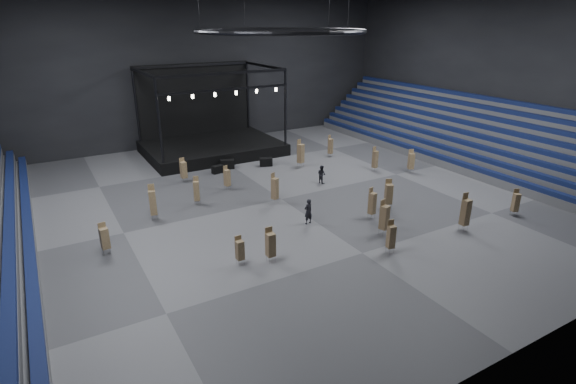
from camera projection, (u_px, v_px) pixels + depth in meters
floor at (281, 199)px, 36.82m from camera, size 50.00×50.00×0.00m
wall_back at (190, 65)px, 50.53m from camera, size 50.00×0.20×18.00m
wall_front at (557, 158)px, 16.61m from camera, size 50.00×0.20×18.00m
wall_right at (497, 70)px, 45.23m from camera, size 0.20×42.00×18.00m
bleachers_right at (473, 143)px, 46.89m from camera, size 7.20×40.00×6.40m
stage at (210, 139)px, 49.41m from camera, size 14.00×10.00×9.20m
truss_ring at (280, 31)px, 32.12m from camera, size 12.30×12.30×5.15m
flight_case_left at (218, 169)px, 42.91m from camera, size 1.19×0.72×0.74m
flight_case_mid at (227, 164)px, 44.18m from camera, size 1.48×1.09×0.88m
flight_case_right at (266, 162)px, 44.98m from camera, size 1.36×0.98×0.82m
chair_stack_0 at (389, 193)px, 34.53m from camera, size 0.70×0.70×2.40m
chair_stack_1 at (375, 159)px, 43.16m from camera, size 0.48×0.48×2.43m
chair_stack_2 at (240, 250)px, 26.68m from camera, size 0.46×0.46×1.87m
chair_stack_3 at (411, 161)px, 42.68m from camera, size 0.65×0.65×2.30m
chair_stack_4 at (275, 188)px, 35.57m from camera, size 0.61×0.61×2.53m
chair_stack_5 at (516, 202)px, 33.40m from camera, size 0.56×0.56×2.09m
chair_stack_6 at (384, 217)px, 30.34m from camera, size 0.64×0.64×2.53m
chair_stack_7 at (270, 244)px, 26.92m from camera, size 0.50×0.50×2.26m
chair_stack_8 at (372, 203)px, 32.89m from camera, size 0.54×0.54×2.38m
chair_stack_9 at (196, 190)px, 35.33m from camera, size 0.57×0.57×2.34m
chair_stack_10 at (330, 146)px, 47.73m from camera, size 0.54×0.54×2.35m
chair_stack_11 at (183, 169)px, 40.25m from camera, size 0.56×0.56×2.25m
chair_stack_12 at (104, 238)px, 27.88m from camera, size 0.55×0.55×2.09m
chair_stack_13 at (153, 202)px, 32.63m from camera, size 0.58×0.58×2.71m
chair_stack_14 at (227, 177)px, 38.49m from camera, size 0.55×0.55×2.13m
chair_stack_15 at (391, 236)px, 28.00m from camera, size 0.53×0.53×2.22m
chair_stack_16 at (465, 212)px, 30.94m from camera, size 0.54×0.54×2.75m
chair_stack_17 at (301, 153)px, 44.31m from camera, size 0.70×0.70×2.78m
man_center at (308, 211)px, 32.10m from camera, size 0.75×0.55×1.90m
crew_member at (322, 174)px, 40.15m from camera, size 0.74×0.89×1.65m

